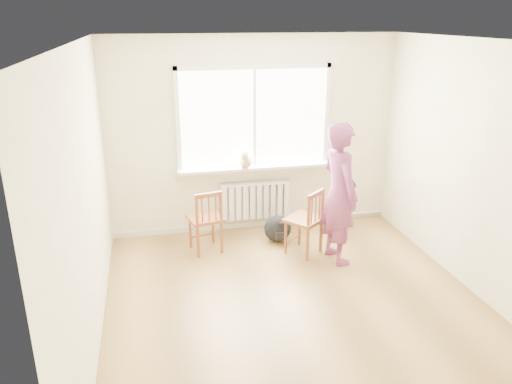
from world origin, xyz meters
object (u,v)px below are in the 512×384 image
chair_right (307,222)px  cat (245,160)px  chair_left (206,221)px  person (339,194)px  backpack (278,228)px

chair_right → cat: 1.21m
chair_left → cat: size_ratio=2.03×
chair_left → chair_right: (1.24, -0.33, 0.01)m
person → backpack: person is taller
chair_left → person: bearing=148.1°
chair_left → cat: (0.61, 0.49, 0.64)m
chair_left → person: size_ratio=0.48×
chair_right → cat: cat is taller
chair_right → person: 0.59m
chair_left → backpack: 1.01m
chair_right → cat: size_ratio=2.09×
chair_right → backpack: bearing=-98.4°
chair_left → chair_right: chair_right is taller
cat → backpack: bearing=-32.5°
chair_left → person: 1.72m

